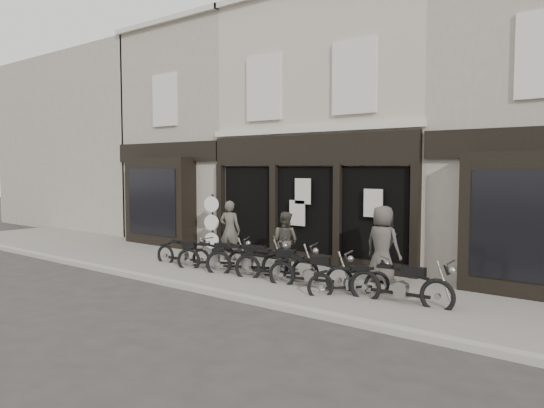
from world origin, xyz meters
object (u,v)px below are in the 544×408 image
Objects in this scene: motorcycle_0 at (184,255)px; motorcycle_1 at (215,259)px; motorcycle_3 at (277,267)px; man_left at (230,230)px; motorcycle_5 at (350,283)px; man_centre at (285,241)px; motorcycle_4 at (311,275)px; motorcycle_6 at (401,288)px; motorcycle_2 at (247,263)px; man_right at (383,244)px; advert_sign_post at (212,227)px.

motorcycle_1 is (1.20, 0.08, 0.02)m from motorcycle_0.
man_left reaches higher than motorcycle_3.
man_centre is at bearing 107.06° from motorcycle_5.
motorcycle_6 reaches higher than motorcycle_4.
motorcycle_6 is 1.26× the size of man_left.
motorcycle_5 is 5.36m from man_left.
man_centre reaches higher than motorcycle_5.
motorcycle_2 is 4.46m from motorcycle_6.
man_right is at bearing 40.06° from motorcycle_5.
man_right is (2.81, 0.27, 0.14)m from man_centre.
motorcycle_3 is at bearing -5.51° from motorcycle_0.
motorcycle_6 reaches higher than motorcycle_0.
man_right reaches higher than motorcycle_5.
man_right reaches higher than man_centre.
advert_sign_post is (-2.97, 1.62, 0.58)m from motorcycle_2.
man_left is 2.33m from man_centre.
motorcycle_6 is 4.25m from man_centre.
motorcycle_3 is at bearing -28.82° from motorcycle_1.
man_centre is at bearing 155.20° from man_left.
motorcycle_6 is (5.68, -0.17, 0.03)m from motorcycle_1.
man_right reaches higher than motorcycle_0.
man_centre is (-4.03, 1.25, 0.49)m from motorcycle_6.
motorcycle_1 is 2.47m from advert_sign_post.
motorcycle_5 is at bearing 95.49° from man_right.
man_left is at bearing 145.99° from motorcycle_4.
motorcycle_3 is at bearing 126.98° from motorcycle_5.
motorcycle_3 is 1.37× the size of motorcycle_5.
man_centre is (2.84, 1.16, 0.55)m from motorcycle_0.
motorcycle_1 is at bearing 128.84° from motorcycle_5.
motorcycle_6 is at bearing -21.14° from motorcycle_3.
motorcycle_0 is 1.11× the size of man_left.
advert_sign_post is at bearing 3.64° from man_right.
motorcycle_1 is 0.85× the size of motorcycle_6.
advert_sign_post is (-3.39, 0.55, 0.08)m from man_centre.
man_centre is at bearing 99.80° from motorcycle_3.
motorcycle_1 is 2.03m from man_centre.
man_left is at bearing 120.38° from motorcycle_2.
motorcycle_6 is 2.05m from man_right.
advert_sign_post is (-6.21, 0.29, -0.06)m from man_right.
motorcycle_5 is 1.66m from man_right.
advert_sign_post is at bearing 126.60° from motorcycle_2.
man_centre is at bearing -31.55° from advert_sign_post.
motorcycle_5 is at bearing -15.46° from motorcycle_4.
advert_sign_post reaches higher than man_left.
motorcycle_4 is 1.01× the size of advert_sign_post.
motorcycle_5 is at bearing -22.23° from motorcycle_3.
man_left is (-6.35, 1.50, 0.59)m from motorcycle_6.
motorcycle_0 is 1.25× the size of man_centre.
motorcycle_3 reaches higher than motorcycle_0.
motorcycle_6 is at bearing -35.93° from advert_sign_post.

